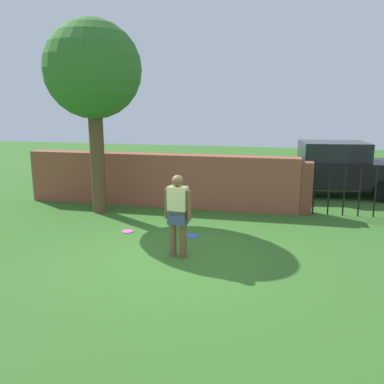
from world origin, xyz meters
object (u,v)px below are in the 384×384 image
tree (93,72)px  frisbee_blue (192,236)px  person (178,212)px  frisbee_pink (127,231)px  car (332,169)px

tree → frisbee_blue: size_ratio=18.58×
person → frisbee_pink: 2.17m
car → frisbee_pink: car is taller
frisbee_blue → frisbee_pink: (-1.54, -0.00, 0.00)m
car → person: bearing=-126.2°
tree → car: tree is taller
tree → frisbee_blue: bearing=-27.2°
car → tree: bearing=-158.3°
tree → frisbee_blue: tree is taller
person → frisbee_pink: bearing=148.2°
tree → car: size_ratio=1.15×
tree → person: 4.90m
tree → frisbee_pink: (1.39, -1.51, -3.70)m
frisbee_blue → frisbee_pink: 1.54m
person → car: 7.18m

